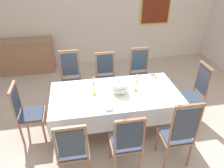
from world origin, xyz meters
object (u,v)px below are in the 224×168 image
object	(u,v)px
bowl_near_right	(153,76)
chair_south_a	(73,149)
sideboard	(27,56)
framed_painting	(156,1)
chair_head_west	(27,112)
candlestick_west	(94,88)
spoon_primary	(101,108)
dining_table	(115,97)
soup_tureen	(120,87)
bowl_near_left	(108,108)
chair_head_east	(194,93)
chair_north_b	(106,77)
chair_north_c	(140,73)
spoon_secondary	(158,75)
chair_north_a	(71,78)
chair_south_c	(178,133)
chair_south_b	(127,142)
candlestick_east	(136,84)

from	to	relation	value
bowl_near_right	chair_south_a	bearing A→B (deg)	-139.40
sideboard	framed_painting	bearing A→B (deg)	-176.00
chair_south_a	chair_head_west	xyz separation A→B (m)	(-0.74, 0.94, -0.00)
chair_head_west	candlestick_west	distance (m)	1.19
chair_south_a	spoon_primary	xyz separation A→B (m)	(0.47, 0.55, 0.20)
dining_table	soup_tureen	bearing A→B (deg)	0.00
bowl_near_left	sideboard	distance (m)	3.51
chair_head_west	framed_painting	distance (m)	4.45
chair_head_west	chair_head_east	world-z (taller)	chair_head_east
chair_north_b	bowl_near_left	xyz separation A→B (m)	(-0.17, -1.36, 0.22)
chair_north_c	spoon_secondary	distance (m)	0.56
candlestick_west	framed_painting	bearing A→B (deg)	54.31
chair_head_west	spoon_secondary	size ratio (longest dim) A/B	6.12
spoon_primary	dining_table	bearing A→B (deg)	48.52
bowl_near_left	spoon_secondary	size ratio (longest dim) A/B	0.84
chair_north_a	chair_south_a	bearing A→B (deg)	90.00
bowl_near_left	chair_south_a	bearing A→B (deg)	-137.42
chair_north_b	chair_north_c	world-z (taller)	chair_north_c
chair_south_a	chair_head_east	distance (m)	2.45
chair_north_a	chair_south_c	world-z (taller)	chair_south_c
chair_south_b	bowl_near_right	bearing A→B (deg)	57.89
chair_head_west	bowl_near_left	xyz separation A→B (m)	(1.31, -0.42, 0.22)
chair_south_a	chair_north_b	xyz separation A→B (m)	(0.74, 1.89, -0.00)
framed_painting	chair_south_a	bearing A→B (deg)	-122.82
chair_north_c	spoon_primary	world-z (taller)	chair_north_c
candlestick_west	chair_north_a	bearing A→B (deg)	112.75
chair_south_a	chair_north_c	bearing A→B (deg)	51.46
dining_table	chair_north_b	world-z (taller)	chair_north_b
chair_south_c	soup_tureen	bearing A→B (deg)	125.16
chair_south_a	chair_head_west	world-z (taller)	chair_south_a
sideboard	chair_head_west	bearing A→B (deg)	99.42
dining_table	framed_painting	world-z (taller)	framed_painting
chair_north_c	framed_painting	bearing A→B (deg)	-116.39
dining_table	chair_north_a	world-z (taller)	chair_north_a
chair_south_c	chair_head_east	size ratio (longest dim) A/B	1.05
chair_south_c	soup_tureen	distance (m)	1.19
chair_south_b	framed_painting	world-z (taller)	framed_painting
chair_north_a	chair_head_west	world-z (taller)	chair_north_a
candlestick_west	spoon_primary	distance (m)	0.42
soup_tureen	bowl_near_left	bearing A→B (deg)	-122.16
chair_south_b	sideboard	size ratio (longest dim) A/B	0.76
chair_head_east	spoon_secondary	size ratio (longest dim) A/B	6.59
dining_table	candlestick_east	bearing A→B (deg)	0.00
chair_head_east	spoon_secondary	bearing A→B (deg)	50.33
chair_head_east	bowl_near_right	xyz separation A→B (m)	(-0.66, 0.43, 0.19)
bowl_near_left	chair_north_a	bearing A→B (deg)	112.76
chair_south_b	candlestick_west	distance (m)	1.06
chair_north_b	dining_table	bearing A→B (deg)	91.11
chair_head_west	dining_table	bearing A→B (deg)	90.00
chair_south_b	candlestick_west	world-z (taller)	candlestick_west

